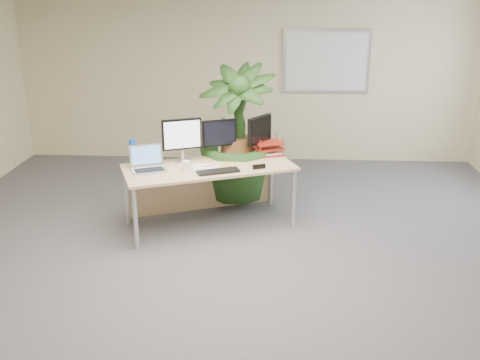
# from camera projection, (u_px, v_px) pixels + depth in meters

# --- Properties ---
(floor) EXTENTS (8.00, 8.00, 0.00)m
(floor) POSITION_uv_depth(u_px,v_px,m) (226.00, 289.00, 4.85)
(floor) COLOR #4C4C52
(floor) RESTS_ON ground
(back_wall) EXTENTS (7.00, 0.04, 2.70)m
(back_wall) POSITION_uv_depth(u_px,v_px,m) (246.00, 74.00, 8.16)
(back_wall) COLOR beige
(back_wall) RESTS_ON floor
(whiteboard) EXTENTS (1.30, 0.04, 0.95)m
(whiteboard) POSITION_uv_depth(u_px,v_px,m) (326.00, 61.00, 8.00)
(whiteboard) COLOR silver
(whiteboard) RESTS_ON back_wall
(desk) EXTENTS (2.03, 1.42, 0.72)m
(desk) POSITION_uv_depth(u_px,v_px,m) (207.00, 176.00, 6.06)
(desk) COLOR tan
(desk) RESTS_ON floor
(floor_plant) EXTENTS (1.07, 1.07, 1.50)m
(floor_plant) POSITION_uv_depth(u_px,v_px,m) (237.00, 149.00, 6.44)
(floor_plant) COLOR #193A15
(floor_plant) RESTS_ON floor
(monitor_left) EXTENTS (0.43, 0.20, 0.50)m
(monitor_left) POSITION_uv_depth(u_px,v_px,m) (182.00, 138.00, 5.97)
(monitor_left) COLOR silver
(monitor_left) RESTS_ON desk
(monitor_right) EXTENTS (0.38, 0.18, 0.45)m
(monitor_right) POSITION_uv_depth(u_px,v_px,m) (219.00, 136.00, 6.15)
(monitor_right) COLOR silver
(monitor_right) RESTS_ON desk
(monitor_dark) EXTENTS (0.27, 0.37, 0.47)m
(monitor_dark) POSITION_uv_depth(u_px,v_px,m) (260.00, 133.00, 6.24)
(monitor_dark) COLOR silver
(monitor_dark) RESTS_ON desk
(laptop) EXTENTS (0.45, 0.43, 0.26)m
(laptop) POSITION_uv_depth(u_px,v_px,m) (148.00, 164.00, 5.79)
(laptop) COLOR #B9B9BD
(laptop) RESTS_ON desk
(keyboard) EXTENTS (0.48, 0.31, 0.03)m
(keyboard) POSITION_uv_depth(u_px,v_px,m) (218.00, 171.00, 5.71)
(keyboard) COLOR black
(keyboard) RESTS_ON desk
(coffee_mug) EXTENTS (0.13, 0.09, 0.10)m
(coffee_mug) POSITION_uv_depth(u_px,v_px,m) (186.00, 165.00, 5.79)
(coffee_mug) COLOR white
(coffee_mug) RESTS_ON desk
(spiral_notebook) EXTENTS (0.33, 0.28, 0.01)m
(spiral_notebook) POSITION_uv_depth(u_px,v_px,m) (206.00, 167.00, 5.87)
(spiral_notebook) COLOR silver
(spiral_notebook) RESTS_ON desk
(orange_pen) EXTENTS (0.13, 0.08, 0.01)m
(orange_pen) POSITION_uv_depth(u_px,v_px,m) (209.00, 165.00, 5.89)
(orange_pen) COLOR #D24E17
(orange_pen) RESTS_ON spiral_notebook
(yellow_highlighter) EXTENTS (0.12, 0.04, 0.02)m
(yellow_highlighter) POSITION_uv_depth(u_px,v_px,m) (226.00, 166.00, 5.91)
(yellow_highlighter) COLOR yellow
(yellow_highlighter) RESTS_ON desk
(water_bottle) EXTENTS (0.08, 0.08, 0.31)m
(water_bottle) POSITION_uv_depth(u_px,v_px,m) (133.00, 153.00, 5.88)
(water_bottle) COLOR silver
(water_bottle) RESTS_ON desk
(letter_tray) EXTENTS (0.38, 0.34, 0.15)m
(letter_tray) POSITION_uv_depth(u_px,v_px,m) (268.00, 149.00, 6.31)
(letter_tray) COLOR maroon
(letter_tray) RESTS_ON desk
(stapler) EXTENTS (0.15, 0.09, 0.05)m
(stapler) POSITION_uv_depth(u_px,v_px,m) (259.00, 167.00, 5.83)
(stapler) COLOR black
(stapler) RESTS_ON desk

